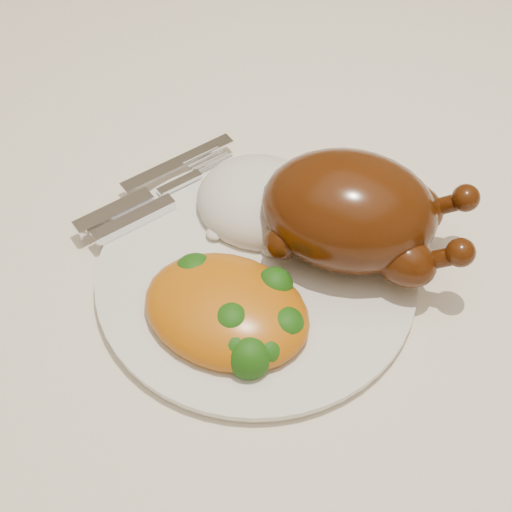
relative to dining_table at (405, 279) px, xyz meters
The scene contains 8 objects.
floor 0.67m from the dining_table, ahead, with size 4.00×4.00×0.00m, color brown.
dining_table is the anchor object (origin of this frame).
tablecloth 0.07m from the dining_table, ahead, with size 1.73×1.03×0.18m.
dinner_plate 0.20m from the dining_table, 114.14° to the right, with size 0.26×0.26×0.01m, color white.
roast_chicken 0.18m from the dining_table, 106.40° to the right, with size 0.19×0.16×0.09m.
rice_mound 0.19m from the dining_table, 137.55° to the right, with size 0.14×0.13×0.06m.
mac_and_cheese 0.24m from the dining_table, 104.15° to the right, with size 0.15×0.13×0.05m.
cutlery 0.28m from the dining_table, 140.95° to the right, with size 0.06×0.18×0.01m.
Camera 1 is at (0.15, -0.43, 1.24)m, focal length 50.00 mm.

